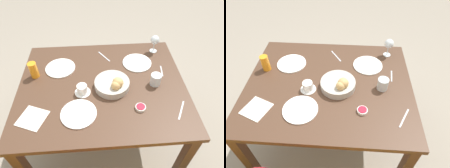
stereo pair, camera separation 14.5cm
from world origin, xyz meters
TOP-DOWN VIEW (x-y plane):
  - ground_plane at (0.00, 0.00)m, footprint 10.00×10.00m
  - dining_table at (0.00, 0.00)m, footprint 1.24×1.02m
  - bread_basket at (-0.08, 0.04)m, footprint 0.26×0.26m
  - plate_near_left at (-0.30, -0.22)m, footprint 0.24×0.24m
  - plate_near_right at (0.33, -0.20)m, footprint 0.24×0.24m
  - plate_far_center at (0.16, 0.26)m, footprint 0.24×0.24m
  - juice_glass at (0.51, -0.12)m, footprint 0.06×0.06m
  - water_tumbler at (-0.40, 0.03)m, footprint 0.08×0.08m
  - wine_glass at (-0.47, -0.38)m, footprint 0.08×0.08m
  - coffee_cup at (0.14, 0.08)m, footprint 0.11×0.11m
  - jam_bowl_berry at (-0.25, 0.25)m, footprint 0.07×0.07m
  - fork_silver at (-0.52, 0.28)m, footprint 0.09×0.15m
  - knife_silver at (-0.03, -0.33)m, footprint 0.10×0.14m
  - spoon_coffee at (-0.48, -0.11)m, footprint 0.03×0.12m
  - napkin at (0.46, 0.28)m, footprint 0.21×0.21m

SIDE VIEW (x-z plane):
  - ground_plane at x=0.00m, z-range 0.00..0.00m
  - dining_table at x=0.00m, z-range 0.27..0.98m
  - fork_silver at x=-0.52m, z-range 0.71..0.71m
  - knife_silver at x=-0.03m, z-range 0.71..0.71m
  - spoon_coffee at x=-0.48m, z-range 0.71..0.71m
  - napkin at x=0.46m, z-range 0.71..0.71m
  - plate_near_left at x=-0.30m, z-range 0.71..0.72m
  - plate_near_right at x=0.33m, z-range 0.71..0.72m
  - plate_far_center at x=0.16m, z-range 0.71..0.72m
  - jam_bowl_berry at x=-0.25m, z-range 0.71..0.73m
  - coffee_cup at x=0.14m, z-range 0.71..0.78m
  - bread_basket at x=-0.08m, z-range 0.69..0.81m
  - water_tumbler at x=-0.40m, z-range 0.71..0.80m
  - juice_glass at x=0.51m, z-range 0.71..0.84m
  - wine_glass at x=-0.47m, z-range 0.74..0.90m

